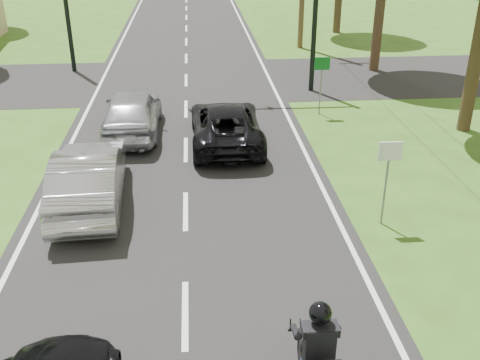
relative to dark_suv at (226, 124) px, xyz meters
name	(u,v)px	position (x,y,z in m)	size (l,w,h in m)	color
ground	(185,315)	(-1.30, -8.41, -0.66)	(140.00, 140.00, 0.00)	#335618
road	(186,127)	(-1.30, 1.59, -0.66)	(8.00, 100.00, 0.01)	black
cross_road	(186,80)	(-1.30, 7.59, -0.66)	(60.00, 7.00, 0.01)	black
dark_suv	(226,124)	(0.00, 0.00, 0.00)	(2.16, 4.68, 1.30)	black
silver_sedan	(89,177)	(-3.69, -3.83, 0.10)	(1.59, 4.56, 1.50)	#ACABB0
silver_suv	(132,112)	(-3.04, 1.17, 0.10)	(1.78, 4.43, 1.51)	#A6A9AE
signal_pole_far	(66,5)	(-6.50, 9.59, 2.34)	(0.20, 0.20, 6.00)	black
sign_white	(389,163)	(3.40, -5.43, 0.94)	(0.55, 0.07, 2.12)	slate
sign_green	(322,72)	(3.60, 2.57, 0.94)	(0.55, 0.07, 2.12)	slate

